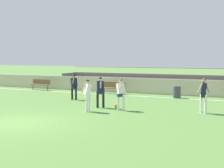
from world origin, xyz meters
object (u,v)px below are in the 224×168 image
object	(u,v)px
bench_near_bin	(114,87)
player_dark_on_ball	(74,85)
player_dark_overlapping	(100,90)
bench_far_left	(41,84)
trash_bin	(177,92)
player_dark_wide_right	(204,92)
player_white_trailing_run	(121,92)
soccer_ball	(116,106)
bleacher_stand	(156,82)
player_white_dropping_back	(88,93)

from	to	relation	value
bench_near_bin	player_dark_on_ball	xyz separation A→B (m)	(-0.84, -4.20, 0.42)
player_dark_overlapping	bench_near_bin	bearing A→B (deg)	109.65
bench_far_left	trash_bin	distance (m)	11.77
bench_far_left	player_dark_wide_right	xyz separation A→B (m)	(14.54, -5.77, 0.48)
bench_far_left	player_white_trailing_run	xyz separation A→B (m)	(10.54, -6.76, 0.43)
trash_bin	player_white_trailing_run	xyz separation A→B (m)	(-1.23, -6.43, 0.57)
player_dark_on_ball	bench_far_left	bearing A→B (deg)	145.15
soccer_ball	player_dark_on_ball	bearing A→B (deg)	155.06
bench_far_left	player_dark_overlapping	distance (m)	11.20
bench_near_bin	player_dark_on_ball	bearing A→B (deg)	-101.25
player_dark_overlapping	bleacher_stand	bearing A→B (deg)	90.63
bench_far_left	player_dark_on_ball	size ratio (longest dim) A/B	1.10
trash_bin	bleacher_stand	bearing A→B (deg)	126.04
bleacher_stand	player_white_trailing_run	distance (m)	10.26
player_dark_wide_right	bench_near_bin	bearing A→B (deg)	143.03
bleacher_stand	bench_far_left	xyz separation A→B (m)	(-9.06, -3.40, -0.21)
player_dark_on_ball	player_dark_wide_right	bearing A→B (deg)	-10.47
player_dark_overlapping	player_dark_on_ball	distance (m)	3.84
bench_far_left	player_dark_on_ball	bearing A→B (deg)	-34.85
bench_far_left	player_dark_wide_right	distance (m)	15.65
player_dark_overlapping	player_dark_wide_right	size ratio (longest dim) A/B	0.97
player_white_trailing_run	bench_far_left	bearing A→B (deg)	147.33
bench_far_left	soccer_ball	size ratio (longest dim) A/B	8.18
bleacher_stand	trash_bin	size ratio (longest dim) A/B	20.97
bench_far_left	player_white_dropping_back	bearing A→B (deg)	-40.48
player_white_dropping_back	soccer_ball	bearing A→B (deg)	69.07
trash_bin	soccer_ball	world-z (taller)	trash_bin
bleacher_stand	player_dark_overlapping	distance (m)	9.82
player_white_trailing_run	trash_bin	bearing A→B (deg)	79.17
player_white_trailing_run	player_dark_wide_right	distance (m)	4.12
player_dark_overlapping	player_white_dropping_back	xyz separation A→B (m)	(0.03, -1.43, -0.03)
soccer_ball	trash_bin	bearing A→B (deg)	71.87
bleacher_stand	soccer_ball	size ratio (longest dim) A/B	77.25
player_dark_on_ball	player_white_trailing_run	bearing A→B (deg)	-29.57
player_dark_wide_right	player_white_dropping_back	bearing A→B (deg)	-158.74
bench_far_left	trash_bin	world-z (taller)	bench_far_left
bench_far_left	player_white_dropping_back	world-z (taller)	player_white_dropping_back
bleacher_stand	player_dark_wide_right	world-z (taller)	bleacher_stand
bench_near_bin	player_white_dropping_back	xyz separation A→B (m)	(2.33, -7.85, 0.42)
bench_near_bin	trash_bin	bearing A→B (deg)	-3.80
player_white_trailing_run	player_dark_on_ball	bearing A→B (deg)	150.43
player_white_trailing_run	player_dark_wide_right	world-z (taller)	player_dark_wide_right
bench_far_left	bench_near_bin	world-z (taller)	same
bench_near_bin	soccer_ball	size ratio (longest dim) A/B	8.18
player_white_dropping_back	player_dark_wide_right	world-z (taller)	player_dark_wide_right
bleacher_stand	player_white_trailing_run	size ratio (longest dim) A/B	10.35
bleacher_stand	player_dark_on_ball	distance (m)	8.18
player_dark_overlapping	player_white_dropping_back	world-z (taller)	player_dark_overlapping
player_white_dropping_back	player_dark_overlapping	bearing A→B (deg)	91.36
trash_bin	player_dark_wide_right	size ratio (longest dim) A/B	0.47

